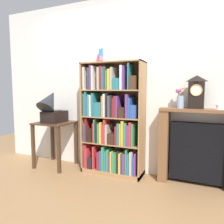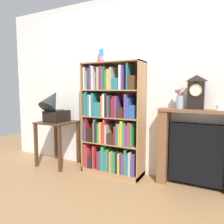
% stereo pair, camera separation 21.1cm
% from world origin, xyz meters
% --- Properties ---
extents(ground_plane, '(7.50, 6.40, 0.02)m').
position_xyz_m(ground_plane, '(0.00, 0.00, -0.01)').
color(ground_plane, '#997047').
extents(wall_back, '(4.50, 0.08, 2.60)m').
position_xyz_m(wall_back, '(0.10, 0.33, 1.30)').
color(wall_back, silver).
rests_on(wall_back, ground).
extents(bookshelf, '(0.91, 0.33, 1.63)m').
position_xyz_m(bookshelf, '(-0.00, 0.12, 0.74)').
color(bookshelf, '#A87A4C').
rests_on(bookshelf, ground).
extents(cup_stack, '(0.08, 0.08, 0.24)m').
position_xyz_m(cup_stack, '(-0.22, 0.18, 1.75)').
color(cup_stack, red).
rests_on(cup_stack, bookshelf).
extents(side_table_left, '(0.55, 0.53, 0.72)m').
position_xyz_m(side_table_left, '(-0.97, 0.03, 0.55)').
color(side_table_left, '#472D1C').
rests_on(side_table_left, ground).
extents(gramophone, '(0.29, 0.50, 0.57)m').
position_xyz_m(gramophone, '(-0.97, -0.03, 0.97)').
color(gramophone, black).
rests_on(gramophone, side_table_left).
extents(fireplace_mantel, '(0.97, 0.23, 1.00)m').
position_xyz_m(fireplace_mantel, '(1.16, 0.19, 0.49)').
color(fireplace_mantel, brown).
rests_on(fireplace_mantel, ground).
extents(mantel_clock, '(0.19, 0.13, 0.42)m').
position_xyz_m(mantel_clock, '(1.12, 0.17, 1.21)').
color(mantel_clock, black).
rests_on(mantel_clock, fireplace_mantel).
extents(flower_vase, '(0.11, 0.11, 0.28)m').
position_xyz_m(flower_vase, '(0.93, 0.17, 1.12)').
color(flower_vase, '#99B2D1').
rests_on(flower_vase, fireplace_mantel).
extents(teacup_with_saucer, '(0.13, 0.13, 0.06)m').
position_xyz_m(teacup_with_saucer, '(1.40, 0.18, 1.03)').
color(teacup_with_saucer, white).
rests_on(teacup_with_saucer, fireplace_mantel).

